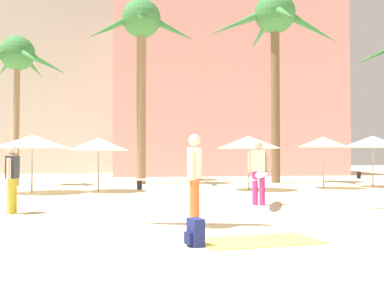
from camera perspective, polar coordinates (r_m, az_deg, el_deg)
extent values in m
plane|color=beige|center=(6.21, 9.43, -14.24)|extent=(120.00, 120.00, 0.00)
cube|color=pink|center=(37.09, 3.35, 6.37)|extent=(16.89, 11.37, 13.02)
cube|color=#BCB7AD|center=(44.76, -17.89, 13.75)|extent=(14.88, 9.52, 26.33)
cylinder|color=brown|center=(24.31, 10.46, 5.79)|extent=(0.46, 0.46, 8.97)
sphere|color=#387A3D|center=(25.28, 10.41, 15.93)|extent=(2.15, 2.15, 2.15)
cone|color=#387A3D|center=(25.51, 14.78, 13.98)|extent=(3.04, 0.91, 1.96)
cone|color=#387A3D|center=(26.93, 8.65, 13.61)|extent=(0.65, 3.17, 1.54)
cone|color=#387A3D|center=(24.65, 5.79, 14.87)|extent=(3.13, 0.70, 1.68)
cone|color=#387A3D|center=(23.24, 11.54, 15.88)|extent=(0.87, 3.14, 1.70)
cylinder|color=#896B4C|center=(23.14, -21.24, 2.95)|extent=(0.28, 0.28, 6.32)
sphere|color=#387A3D|center=(23.60, -21.16, 10.62)|extent=(1.65, 1.65, 1.65)
cone|color=#387A3D|center=(23.16, -17.88, 9.60)|extent=(2.10, 0.54, 1.29)
cone|color=#387A3D|center=(24.72, -19.45, 9.17)|extent=(1.06, 2.13, 1.09)
cone|color=#387A3D|center=(24.80, -22.40, 9.09)|extent=(1.47, 1.97, 1.14)
cone|color=#387A3D|center=(22.24, -19.81, 10.36)|extent=(1.47, 1.98, 1.10)
cone|color=#2D6B33|center=(27.27, 22.24, 10.36)|extent=(2.24, 1.58, 1.29)
cylinder|color=#896B4C|center=(22.91, -6.42, 5.44)|extent=(0.48, 0.48, 8.34)
sphere|color=#387A3D|center=(23.78, -6.39, 15.45)|extent=(1.95, 1.95, 1.95)
cone|color=#387A3D|center=(24.08, -2.42, 14.15)|extent=(2.54, 0.86, 1.27)
cone|color=#387A3D|center=(25.27, -6.40, 13.42)|extent=(0.57, 2.52, 1.25)
cone|color=#387A3D|center=(23.38, -10.32, 14.21)|extent=(2.43, 0.73, 1.60)
cone|color=#387A3D|center=(22.07, -6.63, 15.95)|extent=(0.71, 2.57, 1.05)
cylinder|color=gray|center=(20.31, 16.22, -2.25)|extent=(0.06, 0.06, 2.23)
cone|color=beige|center=(20.32, 16.20, 0.26)|extent=(2.20, 2.20, 0.45)
cylinder|color=gray|center=(21.83, 21.82, -2.06)|extent=(0.06, 0.06, 2.30)
cone|color=white|center=(21.84, 21.79, 0.29)|extent=(2.64, 2.64, 0.51)
cylinder|color=gray|center=(18.14, -11.72, -2.56)|extent=(0.06, 0.06, 2.10)
cone|color=beige|center=(18.15, -11.70, -0.03)|extent=(2.43, 2.43, 0.50)
cylinder|color=gray|center=(18.61, 7.18, -2.39)|extent=(0.06, 0.06, 2.21)
cone|color=beige|center=(18.62, 7.17, 0.23)|extent=(2.61, 2.61, 0.50)
cylinder|color=gray|center=(18.07, -19.50, -2.38)|extent=(0.06, 0.06, 2.18)
cone|color=white|center=(18.08, -19.48, 0.31)|extent=(2.76, 2.76, 0.48)
cube|color=#F4CC4C|center=(7.49, 8.39, -12.00)|extent=(2.05, 1.24, 0.01)
cube|color=navy|center=(7.01, 0.47, -11.06)|extent=(0.25, 0.34, 0.42)
cube|color=#161E4F|center=(6.97, -0.44, -11.81)|extent=(0.11, 0.22, 0.18)
cube|color=black|center=(12.65, 20.29, -3.72)|extent=(0.11, 0.07, 0.19)
cylinder|color=#B7337F|center=(12.85, 8.83, -5.56)|extent=(0.21, 0.21, 0.94)
cylinder|color=#B7337F|center=(12.88, 7.94, -5.55)|extent=(0.21, 0.21, 0.94)
cube|color=beige|center=(12.83, 8.37, -2.11)|extent=(0.46, 0.38, 0.60)
sphere|color=#D1A889|center=(12.84, 8.36, -0.13)|extent=(0.32, 0.32, 0.24)
cylinder|color=#D1A889|center=(12.80, 9.48, -2.26)|extent=(0.13, 0.13, 0.57)
cylinder|color=#D1A889|center=(12.87, 7.27, -2.26)|extent=(0.13, 0.13, 0.57)
ellipsoid|color=beige|center=(12.56, 8.80, -3.70)|extent=(1.31, 2.70, 0.18)
ellipsoid|color=#6639C5|center=(12.56, 8.80, -3.70)|extent=(1.33, 2.72, 0.15)
cube|color=black|center=(13.67, 9.03, -3.80)|extent=(0.05, 0.11, 0.18)
cylinder|color=orange|center=(8.88, 0.44, -7.37)|extent=(0.20, 0.20, 0.94)
cylinder|color=orange|center=(8.69, 0.21, -7.50)|extent=(0.20, 0.20, 0.94)
cube|color=white|center=(8.74, 0.33, -2.41)|extent=(0.34, 0.45, 0.60)
sphere|color=beige|center=(8.75, 0.32, 0.47)|extent=(0.31, 0.31, 0.24)
cylinder|color=beige|center=(8.99, 0.59, -2.61)|extent=(0.13, 0.13, 0.57)
cylinder|color=beige|center=(8.50, 0.04, -2.67)|extent=(0.13, 0.13, 0.57)
ellipsoid|color=beige|center=(9.05, -0.01, -4.53)|extent=(2.65, 1.01, 0.06)
ellipsoid|color=#A98A39|center=(9.05, -0.01, -4.53)|extent=(2.67, 1.03, 0.03)
cube|color=black|center=(9.21, -6.63, -5.21)|extent=(0.10, 0.04, 0.18)
cylinder|color=gold|center=(11.80, -21.56, -6.07)|extent=(0.18, 0.18, 0.84)
cylinder|color=gold|center=(11.61, -21.88, -6.14)|extent=(0.18, 0.18, 0.84)
cube|color=#333842|center=(11.67, -21.68, -2.72)|extent=(0.26, 0.42, 0.54)
sphere|color=beige|center=(11.67, -21.66, -0.70)|extent=(0.27, 0.27, 0.24)
cylinder|color=beige|center=(11.91, -21.30, -2.87)|extent=(0.11, 0.11, 0.51)
cylinder|color=beige|center=(11.43, -22.08, -2.92)|extent=(0.11, 0.11, 0.51)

